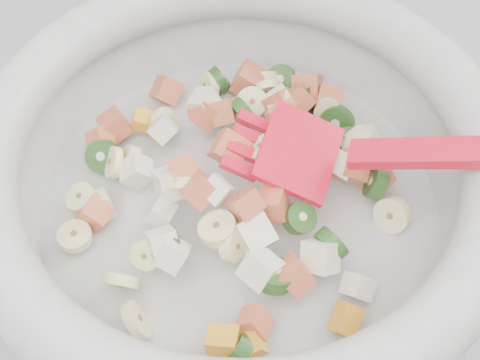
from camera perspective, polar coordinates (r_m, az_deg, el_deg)
counter at (r=0.97m, az=2.44°, el=-13.21°), size 2.00×0.60×0.90m
mixing_bowl at (r=0.48m, az=0.07°, el=0.80°), size 0.41×0.39×0.15m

